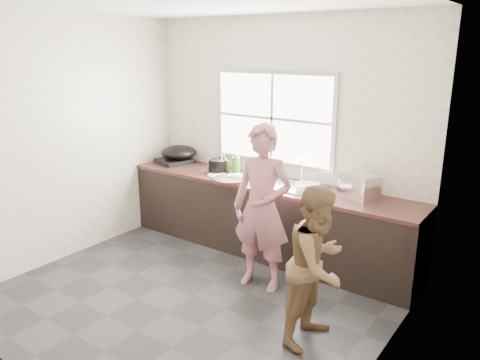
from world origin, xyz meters
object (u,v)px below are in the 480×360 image
Objects in this scene: burner at (174,161)px; glass_jar at (210,162)px; bottle_brown_short at (220,164)px; pot_lid_right at (215,166)px; bottle_green at (236,162)px; person_side at (318,265)px; bowl_mince at (238,177)px; bowl_crabs at (307,189)px; bottle_brown_tall at (224,164)px; cutting_board at (231,180)px; wok at (179,152)px; black_pot at (218,166)px; plate_food at (217,175)px; woman at (262,213)px; dish_rack at (359,187)px; pot_lid_left at (179,161)px; bowl_held at (309,195)px.

glass_jar is at bearing 19.88° from burner.
bottle_brown_short is 0.82× the size of pot_lid_right.
person_side is at bearing -36.24° from bottle_green.
bowl_crabs reaches higher than bowl_mince.
pot_lid_right is at bearing 149.81° from bottle_brown_tall.
pot_lid_right is (0.08, 0.01, -0.05)m from glass_jar.
burner is (-1.14, 0.26, 0.01)m from cutting_board.
cutting_board is 0.87× the size of wok.
plate_food is at bearing -54.39° from black_pot.
glass_jar is (-2.27, 1.42, 0.25)m from person_side.
woman is 8.32× the size of bottle_brown_short.
glass_jar reaches higher than burner.
bowl_crabs is 1.13× the size of bottle_brown_short.
burner is 0.58m from pot_lid_right.
dish_rack is (1.72, 0.14, 0.12)m from plate_food.
bottle_green reaches higher than black_pot.
glass_jar is at bearing -174.77° from pot_lid_right.
black_pot reaches higher than bowl_mince.
cutting_board is 1.76× the size of black_pot.
bowl_crabs is (-0.72, 1.15, 0.23)m from person_side.
person_side reaches higher than bottle_brown_tall.
bottle_green is at bearing 172.39° from bowl_crabs.
cutting_board is 1.58× the size of pot_lid_left.
black_pot is (-1.26, 0.05, 0.05)m from bowl_crabs.
cutting_board is at bearing -17.31° from pot_lid_left.
woman is 6.08× the size of pot_lid_left.
pot_lid_left is (-0.49, -0.08, -0.05)m from glass_jar.
person_side is at bearing -33.02° from pot_lid_right.
woman reaches higher than plate_food.
dish_rack is at bearing 7.01° from bowl_crabs.
cutting_board is 1.94× the size of bottle_brown_tall.
wok reaches higher than glass_jar.
bowl_held is 0.69× the size of pot_lid_left.
person_side is 3.72× the size of dish_rack.
dish_rack is (2.58, -0.03, 0.10)m from burner.
wok is (-0.93, -0.01, 0.01)m from bottle_green.
bottle_brown_short is at bearing -4.42° from pot_lid_left.
bowl_held is at bearing -15.43° from pot_lid_right.
black_pot is at bearing -45.45° from pot_lid_right.
bowl_crabs is at bearing -3.80° from wok.
burner is at bearing -162.02° from pot_lid_right.
black_pot is 0.50× the size of wok.
cutting_board is at bearing 61.86° from person_side.
dish_rack reaches higher than glass_jar.
wok is at bearing -162.19° from glass_jar.
bowl_held is at bearing 56.60° from woman.
bottle_brown_tall is 0.77m from wok.
burner is at bearing -177.41° from bottle_green.
plate_food is at bearing -177.69° from bowl_mince.
pot_lid_left is at bearing 162.69° from cutting_board.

